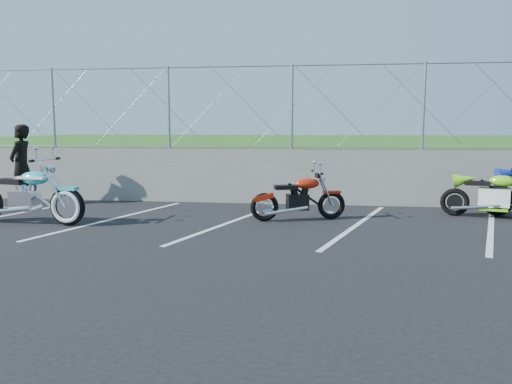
# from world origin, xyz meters

# --- Properties ---
(ground) EXTENTS (90.00, 90.00, 0.00)m
(ground) POSITION_xyz_m (0.00, 0.00, 0.00)
(ground) COLOR black
(ground) RESTS_ON ground
(retaining_wall) EXTENTS (30.00, 0.22, 1.30)m
(retaining_wall) POSITION_xyz_m (0.00, 3.50, 0.65)
(retaining_wall) COLOR slate
(retaining_wall) RESTS_ON ground
(grass_field) EXTENTS (30.00, 20.00, 1.30)m
(grass_field) POSITION_xyz_m (0.00, 13.50, 0.65)
(grass_field) COLOR #225216
(grass_field) RESTS_ON ground
(chain_link_fence) EXTENTS (28.00, 0.03, 2.00)m
(chain_link_fence) POSITION_xyz_m (0.00, 3.50, 2.30)
(chain_link_fence) COLOR gray
(chain_link_fence) RESTS_ON retaining_wall
(parking_lines) EXTENTS (18.29, 4.31, 0.01)m
(parking_lines) POSITION_xyz_m (1.20, 1.00, 0.00)
(parking_lines) COLOR silver
(parking_lines) RESTS_ON ground
(cruiser_turquoise) EXTENTS (2.51, 0.79, 1.25)m
(cruiser_turquoise) POSITION_xyz_m (-3.82, 0.32, 0.50)
(cruiser_turquoise) COLOR black
(cruiser_turquoise) RESTS_ON ground
(naked_orange) EXTENTS (1.87, 0.76, 0.96)m
(naked_orange) POSITION_xyz_m (1.30, 1.37, 0.41)
(naked_orange) COLOR black
(naked_orange) RESTS_ON ground
(sportbike_green) EXTENTS (1.88, 0.79, 1.01)m
(sportbike_green) POSITION_xyz_m (5.15, 2.07, 0.43)
(sportbike_green) COLOR black
(sportbike_green) RESTS_ON ground
(person_standing) EXTENTS (0.49, 0.71, 1.89)m
(person_standing) POSITION_xyz_m (-5.27, 2.42, 0.95)
(person_standing) COLOR black
(person_standing) RESTS_ON ground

